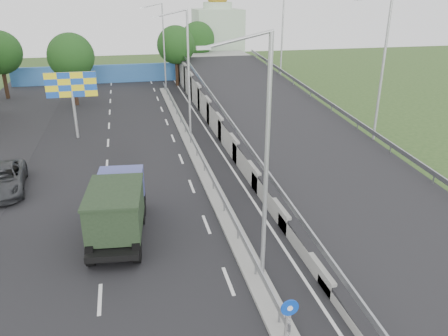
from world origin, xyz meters
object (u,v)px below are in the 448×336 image
object	(u,v)px
lamp_post_far	(162,42)
church	(218,34)
parked_car_c	(2,179)
lamp_post_mid	(186,68)
dump_truck	(118,207)
sign_bollard	(288,319)
lamp_post_near	(262,151)
billboard	(72,89)

from	to	relation	value
lamp_post_far	church	xyz separation A→B (m)	(9.89, 14.00, -0.50)
church	parked_car_c	xyz separation A→B (m)	(-22.63, -42.03, -4.53)
lamp_post_mid	dump_truck	xyz separation A→B (m)	(-5.76, -14.96, -4.23)
sign_bollard	lamp_post_near	xyz separation A→B (m)	(0.11, 3.83, 4.77)
lamp_post_far	dump_truck	world-z (taller)	lamp_post_far
sign_bollard	billboard	bearing A→B (deg)	109.21
dump_truck	church	bearing A→B (deg)	78.20
sign_bollard	lamp_post_near	bearing A→B (deg)	88.36
lamp_post_far	billboard	bearing A→B (deg)	-116.84
parked_car_c	lamp_post_near	bearing A→B (deg)	-50.08
lamp_post_near	parked_car_c	distance (m)	18.19
lamp_post_mid	church	xyz separation A→B (m)	(9.89, 34.00, -0.50)
church	billboard	size ratio (longest dim) A/B	2.51
sign_bollard	dump_truck	distance (m)	10.52
church	lamp_post_mid	bearing A→B (deg)	-106.22
billboard	dump_truck	world-z (taller)	billboard
lamp_post_far	billboard	world-z (taller)	lamp_post_far
lamp_post_far	parked_car_c	bearing A→B (deg)	-114.45
billboard	parked_car_c	world-z (taller)	billboard
parked_car_c	church	bearing A→B (deg)	54.83
lamp_post_near	sign_bollard	bearing A→B (deg)	-91.64
lamp_post_far	parked_car_c	world-z (taller)	lamp_post_far
lamp_post_near	dump_truck	xyz separation A→B (m)	(-5.76, 5.04, -4.23)
lamp_post_near	billboard	distance (m)	23.87
parked_car_c	billboard	bearing A→B (deg)	63.22
sign_bollard	billboard	world-z (taller)	billboard
lamp_post_near	lamp_post_mid	distance (m)	20.00
parked_car_c	dump_truck	bearing A→B (deg)	-51.64
sign_bollard	dump_truck	bearing A→B (deg)	122.50
lamp_post_mid	lamp_post_far	size ratio (longest dim) A/B	1.00
lamp_post_mid	dump_truck	bearing A→B (deg)	-111.04
lamp_post_mid	lamp_post_far	xyz separation A→B (m)	(0.00, 20.00, 0.00)
lamp_post_near	church	xyz separation A→B (m)	(9.89, 54.00, -0.50)
sign_bollard	lamp_post_mid	distance (m)	24.30
lamp_post_near	lamp_post_far	distance (m)	40.00
lamp_post_mid	lamp_post_far	distance (m)	20.00
church	dump_truck	world-z (taller)	church
lamp_post_mid	sign_bollard	bearing A→B (deg)	-90.26
dump_truck	parked_car_c	distance (m)	9.87
lamp_post_mid	billboard	bearing A→B (deg)	167.62
lamp_post_far	church	size ratio (longest dim) A/B	0.73
lamp_post_near	lamp_post_mid	xyz separation A→B (m)	(0.00, 20.00, 0.00)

